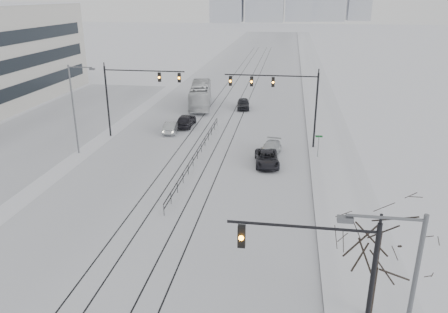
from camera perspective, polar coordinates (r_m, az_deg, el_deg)
road at (r=71.86m, az=1.45°, el=8.06°), size 22.00×260.00×0.02m
sidewalk_east at (r=71.49m, az=12.35°, el=7.59°), size 5.00×260.00×0.16m
curb at (r=71.37m, az=10.37°, el=7.69°), size 0.10×260.00×0.12m
parking_strip at (r=55.22m, az=-23.14°, el=2.60°), size 14.00×60.00×0.03m
tram_rails at (r=52.69m, az=-1.26°, el=3.49°), size 5.30×180.00×0.01m
traffic_mast_near at (r=19.13m, az=13.97°, el=-14.53°), size 6.10×0.37×7.00m
traffic_mast_ne at (r=45.68m, az=7.83°, el=8.11°), size 9.60×0.37×8.00m
traffic_mast_nw at (r=49.74m, az=-11.95°, el=8.64°), size 9.10×0.37×8.00m
street_light_west at (r=45.93m, az=-18.80°, el=6.57°), size 2.73×0.25×9.00m
bare_tree at (r=22.07m, az=19.65°, el=-10.33°), size 4.40×4.40×6.10m
median_fence at (r=43.21m, az=-3.51°, el=0.31°), size 0.06×24.00×1.00m
street_sign at (r=43.99m, az=12.24°, el=1.73°), size 0.70×0.06×2.40m
sedan_sb_inner at (r=54.14m, az=-5.01°, el=4.71°), size 1.95×4.62×1.56m
sedan_sb_outer at (r=51.97m, az=-6.89°, el=3.84°), size 1.66×4.11×1.33m
sedan_nb_front at (r=41.78m, az=5.62°, el=-0.27°), size 2.72×4.94×1.31m
sedan_nb_right at (r=44.41m, az=6.06°, el=0.95°), size 2.40×4.62×1.28m
sedan_nb_far at (r=62.70m, az=2.53°, el=6.89°), size 2.18×4.43×1.45m
box_truck at (r=64.00m, az=-3.10°, el=8.00°), size 4.55×12.05×3.28m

